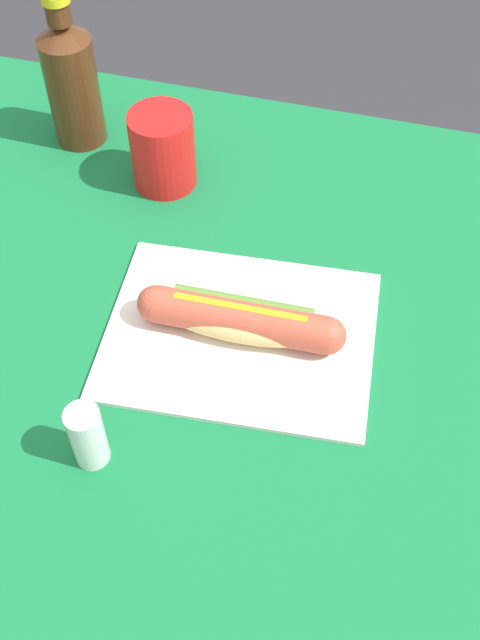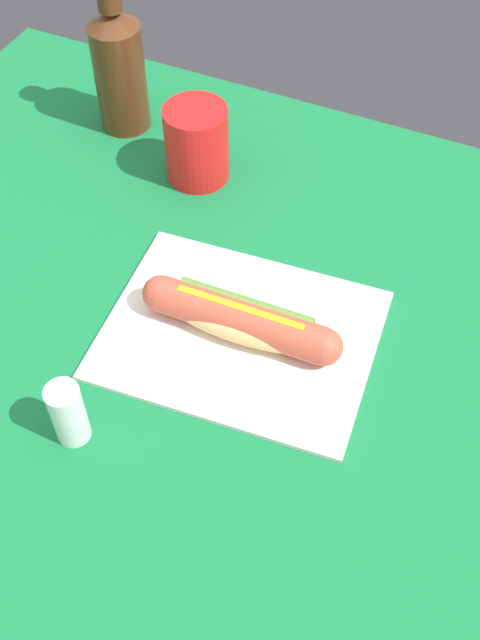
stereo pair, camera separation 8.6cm
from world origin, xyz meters
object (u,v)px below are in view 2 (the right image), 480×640
at_px(soda_bottle, 119,67).
at_px(salt_shaker, 68,413).
at_px(drinking_cup, 197,144).
at_px(hot_dog, 240,319).

relative_size(soda_bottle, salt_shaker, 2.74).
bearing_deg(salt_shaker, drinking_cup, 98.56).
bearing_deg(salt_shaker, soda_bottle, 113.67).
xyz_separation_m(hot_dog, soda_bottle, (-0.32, 0.29, 0.07)).
bearing_deg(soda_bottle, salt_shaker, -66.33).
distance_m(hot_dog, soda_bottle, 0.44).
relative_size(drinking_cup, salt_shaker, 1.33).
height_order(soda_bottle, drinking_cup, soda_bottle).
bearing_deg(drinking_cup, hot_dog, -53.94).
distance_m(soda_bottle, salt_shaker, 0.53).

